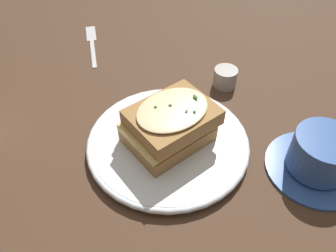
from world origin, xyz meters
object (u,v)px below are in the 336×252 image
object	(u,v)px
dinner_plate	(168,142)
condiment_pot	(225,78)
sandwich	(170,124)
fork	(92,40)
teacup_with_saucer	(321,157)

from	to	relation	value
dinner_plate	condiment_pot	world-z (taller)	condiment_pot
sandwich	fork	distance (m)	0.37
sandwich	teacup_with_saucer	bearing A→B (deg)	-57.09
fork	condiment_pot	size ratio (longest dim) A/B	3.44
teacup_with_saucer	fork	xyz separation A→B (m)	(-0.02, 0.54, -0.03)
dinner_plate	teacup_with_saucer	bearing A→B (deg)	-57.15
teacup_with_saucer	condiment_pot	world-z (taller)	teacup_with_saucer
fork	sandwich	bearing A→B (deg)	-73.34
sandwich	fork	bearing A→B (deg)	73.54
dinner_plate	sandwich	world-z (taller)	sandwich
dinner_plate	condiment_pot	bearing A→B (deg)	9.48
condiment_pot	teacup_with_saucer	bearing A→B (deg)	-106.48
teacup_with_saucer	condiment_pot	distance (m)	0.23
dinner_plate	teacup_with_saucer	xyz separation A→B (m)	(0.12, -0.19, 0.02)
sandwich	condiment_pot	size ratio (longest dim) A/B	3.09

